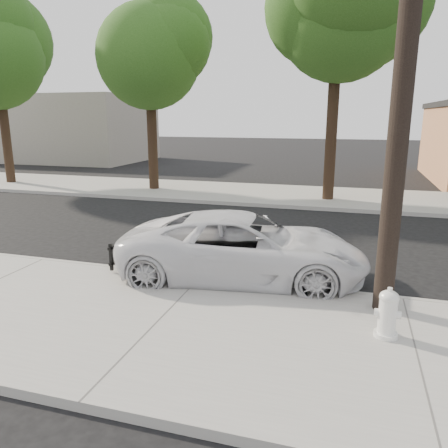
{
  "coord_description": "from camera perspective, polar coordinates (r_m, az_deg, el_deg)",
  "views": [
    {
      "loc": [
        2.95,
        -10.35,
        3.46
      ],
      "look_at": [
        0.12,
        -0.85,
        1.0
      ],
      "focal_mm": 35.0,
      "sensor_mm": 36.0,
      "label": 1
    }
  ],
  "objects": [
    {
      "name": "tree_b",
      "position": [
        20.56,
        -9.46,
        21.29
      ],
      "size": [
        4.34,
        4.2,
        8.45
      ],
      "color": "black",
      "rests_on": "far_sidewalk"
    },
    {
      "name": "ground",
      "position": [
        11.3,
        0.63,
        -3.88
      ],
      "size": [
        120.0,
        120.0,
        0.0
      ],
      "primitive_type": "plane",
      "color": "black",
      "rests_on": "ground"
    },
    {
      "name": "tree_c",
      "position": [
        18.33,
        15.37,
        24.34
      ],
      "size": [
        4.96,
        4.8,
        9.55
      ],
      "color": "black",
      "rests_on": "far_sidewalk"
    },
    {
      "name": "utility_pole",
      "position": [
        7.77,
        22.91,
        22.08
      ],
      "size": [
        1.4,
        0.34,
        9.0
      ],
      "color": "black",
      "rests_on": "near_sidewalk"
    },
    {
      "name": "fire_hydrant",
      "position": [
        7.25,
        20.58,
        -11.01
      ],
      "size": [
        0.39,
        0.36,
        0.75
      ],
      "rotation": [
        0.0,
        0.0,
        -0.03
      ],
      "color": "white",
      "rests_on": "near_sidewalk"
    },
    {
      "name": "near_sidewalk",
      "position": [
        7.53,
        -8.64,
        -12.94
      ],
      "size": [
        90.0,
        4.4,
        0.15
      ],
      "primitive_type": "cube",
      "color": "gray",
      "rests_on": "ground"
    },
    {
      "name": "far_sidewalk",
      "position": [
        19.37,
        7.58,
        3.76
      ],
      "size": [
        90.0,
        5.0,
        0.15
      ],
      "primitive_type": "cube",
      "color": "gray",
      "rests_on": "ground"
    },
    {
      "name": "building_far",
      "position": [
        38.06,
        -20.97,
        11.61
      ],
      "size": [
        14.0,
        8.0,
        5.0
      ],
      "primitive_type": "cube",
      "color": "gray",
      "rests_on": "ground"
    },
    {
      "name": "curb_near",
      "position": [
        9.39,
        -2.92,
        -7.21
      ],
      "size": [
        90.0,
        0.12,
        0.16
      ],
      "primitive_type": "cube",
      "color": "#9E9B93",
      "rests_on": "ground"
    },
    {
      "name": "police_cruiser",
      "position": [
        9.36,
        2.59,
        -3.06
      ],
      "size": [
        5.49,
        3.09,
        1.45
      ],
      "primitive_type": "imported",
      "rotation": [
        0.0,
        0.0,
        1.71
      ],
      "color": "silver",
      "rests_on": "ground"
    }
  ]
}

